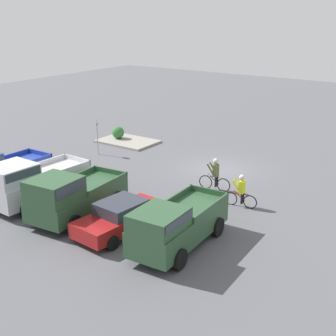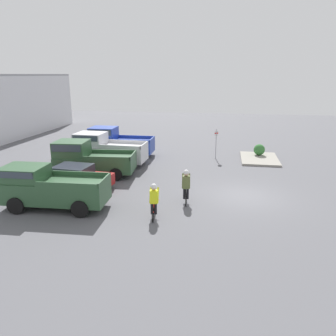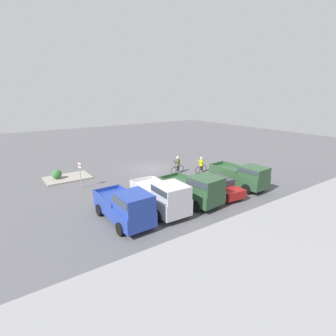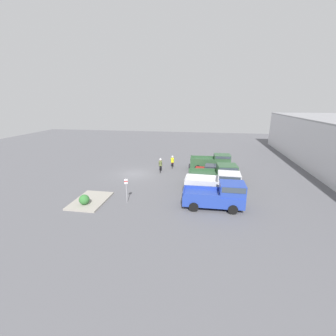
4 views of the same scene
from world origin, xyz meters
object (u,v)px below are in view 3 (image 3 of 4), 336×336
object	(u,v)px
sedan_0	(218,186)
cyclist_1	(201,164)
pickup_truck_0	(241,175)
pickup_truck_3	(126,206)
fire_lane_sign	(80,172)
shrub	(57,174)
cyclist_0	(178,164)
pickup_truck_1	(195,188)
pickup_truck_2	(162,196)

from	to	relation	value
sedan_0	cyclist_1	bearing A→B (deg)	-119.21
pickup_truck_0	sedan_0	size ratio (longest dim) A/B	1.16
pickup_truck_3	fire_lane_sign	size ratio (longest dim) A/B	2.17
pickup_truck_0	shrub	world-z (taller)	pickup_truck_0
cyclist_1	shrub	bearing A→B (deg)	-24.55
pickup_truck_3	shrub	world-z (taller)	pickup_truck_3
sedan_0	cyclist_0	bearing A→B (deg)	-97.61
cyclist_1	shrub	world-z (taller)	cyclist_1
cyclist_0	sedan_0	bearing A→B (deg)	82.39
fire_lane_sign	cyclist_0	bearing A→B (deg)	172.84
shrub	pickup_truck_1	bearing A→B (deg)	121.59
sedan_0	cyclist_0	distance (m)	6.77
pickup_truck_0	pickup_truck_1	size ratio (longest dim) A/B	0.99
fire_lane_sign	shrub	world-z (taller)	fire_lane_sign
cyclist_0	fire_lane_sign	size ratio (longest dim) A/B	0.76
cyclist_0	cyclist_1	world-z (taller)	cyclist_0
cyclist_1	sedan_0	bearing A→B (deg)	60.79
pickup_truck_3	fire_lane_sign	world-z (taller)	fire_lane_sign
sedan_0	shrub	distance (m)	15.12
shrub	cyclist_1	bearing A→B (deg)	155.45
pickup_truck_1	cyclist_0	xyz separation A→B (m)	(-3.65, -7.00, -0.27)
pickup_truck_0	fire_lane_sign	xyz separation A→B (m)	(11.55, -7.90, 0.32)
pickup_truck_1	pickup_truck_3	bearing A→B (deg)	-0.44
sedan_0	pickup_truck_1	size ratio (longest dim) A/B	0.86
pickup_truck_1	pickup_truck_3	xyz separation A→B (m)	(5.64, -0.04, 0.01)
pickup_truck_0	sedan_0	world-z (taller)	pickup_truck_0
pickup_truck_1	sedan_0	bearing A→B (deg)	-173.82
pickup_truck_1	pickup_truck_3	distance (m)	5.64
cyclist_1	shrub	xyz separation A→B (m)	(12.99, -5.93, -0.27)
pickup_truck_0	cyclist_1	distance (m)	5.45
pickup_truck_1	pickup_truck_2	distance (m)	2.87
cyclist_0	pickup_truck_0	bearing A→B (deg)	106.02
pickup_truck_1	fire_lane_sign	xyz separation A→B (m)	(5.98, -8.21, 0.26)
pickup_truck_2	fire_lane_sign	bearing A→B (deg)	-68.84
pickup_truck_1	shrub	size ratio (longest dim) A/B	5.91
pickup_truck_3	cyclist_1	size ratio (longest dim) A/B	3.02
pickup_truck_3	shrub	distance (m)	11.76
sedan_0	cyclist_1	distance (m)	6.25
cyclist_1	pickup_truck_3	bearing A→B (deg)	26.52
cyclist_1	pickup_truck_2	bearing A→B (deg)	32.81
pickup_truck_1	pickup_truck_3	world-z (taller)	pickup_truck_3
pickup_truck_1	fire_lane_sign	world-z (taller)	fire_lane_sign
pickup_truck_1	pickup_truck_2	size ratio (longest dim) A/B	1.00
sedan_0	pickup_truck_1	bearing A→B (deg)	6.18
cyclist_0	shrub	distance (m)	11.81
pickup_truck_0	shrub	distance (m)	17.10
pickup_truck_3	fire_lane_sign	bearing A→B (deg)	-87.64
pickup_truck_0	pickup_truck_2	world-z (taller)	pickup_truck_2
pickup_truck_2	fire_lane_sign	size ratio (longest dim) A/B	2.21
pickup_truck_1	cyclist_1	xyz separation A→B (m)	(-5.80, -5.76, -0.32)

